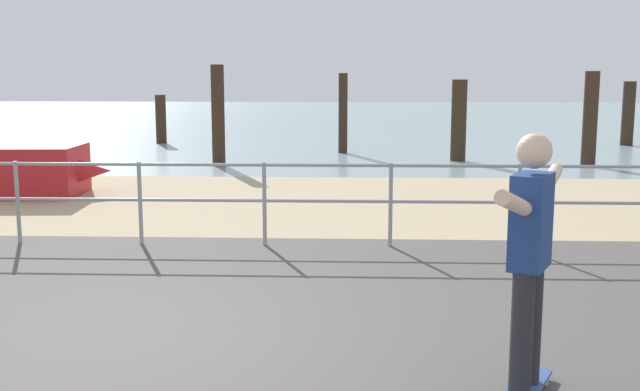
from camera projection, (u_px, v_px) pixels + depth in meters
name	position (u px, v px, depth m)	size (l,w,h in m)	color
beach_strip	(248.00, 201.00, 12.61)	(24.00, 6.00, 0.04)	tan
sea_surface	(319.00, 117.00, 40.24)	(72.00, 50.00, 0.04)	#849EA3
railing_fence	(78.00, 190.00, 9.21)	(13.99, 0.05, 1.05)	gray
skateboard	(523.00, 390.00, 4.81)	(0.53, 0.81, 0.08)	#334C8C
skateboarder	(530.00, 247.00, 4.66)	(0.72, 1.34, 1.65)	#26262B
groyne_post_0	(161.00, 119.00, 23.55)	(0.33, 0.33, 1.55)	#332319
groyne_post_1	(218.00, 116.00, 17.48)	(0.31, 0.31, 2.38)	#332319
groyne_post_2	(343.00, 114.00, 20.45)	(0.25, 0.25, 2.21)	#332319
groyne_post_3	(459.00, 121.00, 18.48)	(0.38, 0.38, 2.04)	#332319
groyne_post_4	(590.00, 119.00, 17.35)	(0.34, 0.34, 2.23)	#332319
groyne_post_5	(628.00, 114.00, 22.77)	(0.38, 0.38, 1.98)	#332319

